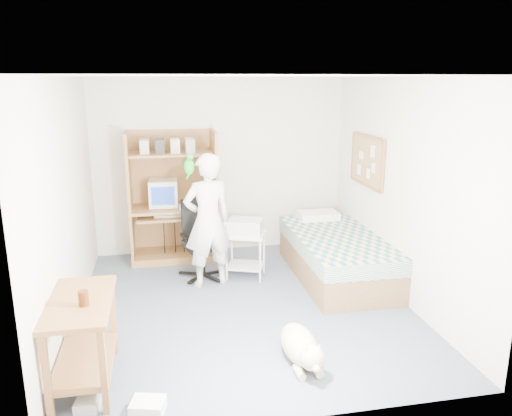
# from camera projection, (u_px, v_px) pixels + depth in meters

# --- Properties ---
(floor) EXTENTS (4.00, 4.00, 0.00)m
(floor) POSITION_uv_depth(u_px,v_px,m) (244.00, 305.00, 5.62)
(floor) COLOR #4B5366
(floor) RESTS_ON ground
(wall_back) EXTENTS (3.60, 0.02, 2.50)m
(wall_back) POSITION_uv_depth(u_px,v_px,m) (221.00, 166.00, 7.21)
(wall_back) COLOR silver
(wall_back) RESTS_ON floor
(wall_right) EXTENTS (0.02, 4.00, 2.50)m
(wall_right) POSITION_uv_depth(u_px,v_px,m) (400.00, 191.00, 5.65)
(wall_right) COLOR silver
(wall_right) RESTS_ON floor
(wall_left) EXTENTS (0.02, 4.00, 2.50)m
(wall_left) POSITION_uv_depth(u_px,v_px,m) (66.00, 205.00, 4.98)
(wall_left) COLOR silver
(wall_left) RESTS_ON floor
(ceiling) EXTENTS (3.60, 4.00, 0.02)m
(ceiling) POSITION_uv_depth(u_px,v_px,m) (243.00, 76.00, 5.00)
(ceiling) COLOR white
(ceiling) RESTS_ON wall_back
(computer_hutch) EXTENTS (1.20, 0.63, 1.80)m
(computer_hutch) POSITION_uv_depth(u_px,v_px,m) (173.00, 202.00, 6.94)
(computer_hutch) COLOR brown
(computer_hutch) RESTS_ON floor
(bed) EXTENTS (1.02, 2.02, 0.66)m
(bed) POSITION_uv_depth(u_px,v_px,m) (336.00, 255.00, 6.38)
(bed) COLOR brown
(bed) RESTS_ON floor
(side_desk) EXTENTS (0.50, 1.00, 0.75)m
(side_desk) POSITION_uv_depth(u_px,v_px,m) (82.00, 329.00, 4.07)
(side_desk) COLOR brown
(side_desk) RESTS_ON floor
(corkboard) EXTENTS (0.04, 0.94, 0.66)m
(corkboard) POSITION_uv_depth(u_px,v_px,m) (367.00, 161.00, 6.45)
(corkboard) COLOR olive
(corkboard) RESTS_ON wall_right
(office_chair) EXTENTS (0.56, 0.56, 0.99)m
(office_chair) POSITION_uv_depth(u_px,v_px,m) (201.00, 250.00, 6.39)
(office_chair) COLOR black
(office_chair) RESTS_ON floor
(person) EXTENTS (0.68, 0.54, 1.64)m
(person) POSITION_uv_depth(u_px,v_px,m) (208.00, 221.00, 6.00)
(person) COLOR silver
(person) RESTS_ON floor
(parrot) EXTENTS (0.12, 0.21, 0.33)m
(parrot) POSITION_uv_depth(u_px,v_px,m) (189.00, 165.00, 5.80)
(parrot) COLOR #15931F
(parrot) RESTS_ON person
(dog) EXTENTS (0.32, 0.94, 0.35)m
(dog) POSITION_uv_depth(u_px,v_px,m) (301.00, 346.00, 4.46)
(dog) COLOR beige
(dog) RESTS_ON floor
(printer_cart) EXTENTS (0.59, 0.53, 0.58)m
(printer_cart) POSITION_uv_depth(u_px,v_px,m) (245.00, 248.00, 6.36)
(printer_cart) COLOR silver
(printer_cart) RESTS_ON floor
(printer) EXTENTS (0.50, 0.45, 0.18)m
(printer) POSITION_uv_depth(u_px,v_px,m) (245.00, 226.00, 6.29)
(printer) COLOR #B8B7B2
(printer) RESTS_ON printer_cart
(crt_monitor) EXTENTS (0.40, 0.43, 0.37)m
(crt_monitor) POSITION_uv_depth(u_px,v_px,m) (163.00, 193.00, 6.89)
(crt_monitor) COLOR beige
(crt_monitor) RESTS_ON computer_hutch
(keyboard) EXTENTS (0.46, 0.20, 0.03)m
(keyboard) POSITION_uv_depth(u_px,v_px,m) (171.00, 215.00, 6.82)
(keyboard) COLOR beige
(keyboard) RESTS_ON computer_hutch
(pencil_cup) EXTENTS (0.08, 0.08, 0.12)m
(pencil_cup) POSITION_uv_depth(u_px,v_px,m) (199.00, 202.00, 6.92)
(pencil_cup) COLOR gold
(pencil_cup) RESTS_ON computer_hutch
(drink_glass) EXTENTS (0.08, 0.08, 0.12)m
(drink_glass) POSITION_uv_depth(u_px,v_px,m) (83.00, 298.00, 3.90)
(drink_glass) COLOR #3F1E0A
(drink_glass) RESTS_ON side_desk
(floor_box_a) EXTENTS (0.29, 0.26, 0.10)m
(floor_box_a) POSITION_uv_depth(u_px,v_px,m) (148.00, 407.00, 3.80)
(floor_box_a) COLOR white
(floor_box_a) RESTS_ON floor
(floor_box_b) EXTENTS (0.21, 0.24, 0.08)m
(floor_box_b) POSITION_uv_depth(u_px,v_px,m) (89.00, 402.00, 3.87)
(floor_box_b) COLOR #AFAFAA
(floor_box_b) RESTS_ON floor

